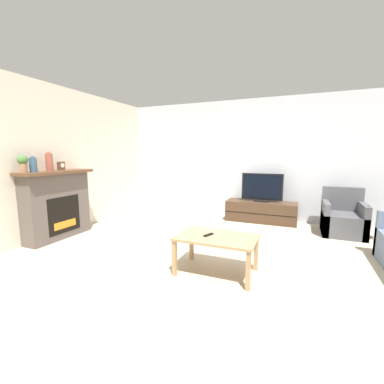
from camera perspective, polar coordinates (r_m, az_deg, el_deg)
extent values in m
plane|color=tan|center=(4.04, 8.46, -13.21)|extent=(24.00, 24.00, 0.00)
cube|color=silver|center=(6.07, 14.32, 6.96)|extent=(12.00, 0.06, 2.70)
cube|color=beige|center=(5.48, -25.79, 6.24)|extent=(0.06, 12.00, 2.70)
cube|color=#564C47|center=(5.11, -27.81, -2.79)|extent=(0.33, 1.16, 1.15)
cube|color=black|center=(5.01, -26.47, -4.51)|extent=(0.01, 0.64, 0.63)
cube|color=orange|center=(5.05, -26.32, -6.44)|extent=(0.01, 0.45, 0.13)
cube|color=brown|center=(5.01, -28.06, 3.91)|extent=(0.45, 1.28, 0.05)
cylinder|color=#385670|center=(4.78, -31.82, 5.11)|extent=(0.11, 0.11, 0.22)
sphere|color=#385670|center=(4.78, -31.93, 6.55)|extent=(0.06, 0.06, 0.06)
cylinder|color=#994C3D|center=(4.95, -29.13, 5.77)|extent=(0.12, 0.12, 0.29)
sphere|color=#994C3D|center=(4.95, -29.26, 7.54)|extent=(0.06, 0.06, 0.06)
cube|color=brown|center=(5.10, -27.10, 5.17)|extent=(0.07, 0.11, 0.15)
cylinder|color=white|center=(5.07, -26.83, 5.30)|extent=(0.00, 0.08, 0.08)
cylinder|color=#936B4C|center=(4.69, -33.36, 4.43)|extent=(0.11, 0.11, 0.14)
sphere|color=#477038|center=(4.69, -33.50, 6.02)|extent=(0.15, 0.15, 0.15)
cube|color=#422D1E|center=(5.87, 15.08, -4.22)|extent=(1.50, 0.50, 0.45)
cube|color=black|center=(5.62, 14.73, -4.75)|extent=(1.47, 0.01, 0.01)
cube|color=black|center=(5.82, 15.18, -1.87)|extent=(0.31, 0.18, 0.04)
cube|color=black|center=(5.77, 15.30, 1.14)|extent=(0.87, 0.03, 0.58)
cube|color=black|center=(5.76, 15.28, 1.12)|extent=(0.80, 0.01, 0.52)
cube|color=#4C4C51|center=(5.53, 30.48, -6.14)|extent=(0.70, 0.76, 0.40)
cube|color=#4C4C51|center=(5.75, 30.40, -1.26)|extent=(0.70, 0.14, 0.46)
cube|color=#4C4C51|center=(5.48, 27.45, -4.96)|extent=(0.10, 0.76, 0.60)
cube|color=#4C4C51|center=(5.56, 33.63, -5.23)|extent=(0.10, 0.76, 0.60)
cube|color=#A37F56|center=(3.24, 5.46, -9.97)|extent=(0.98, 0.62, 0.03)
cube|color=#A37F56|center=(3.24, -3.91, -14.43)|extent=(0.05, 0.05, 0.45)
cube|color=#A37F56|center=(2.98, 12.37, -16.74)|extent=(0.05, 0.05, 0.45)
cube|color=#A37F56|center=(3.70, -0.08, -11.44)|extent=(0.05, 0.05, 0.45)
cube|color=#A37F56|center=(3.48, 14.04, -13.06)|extent=(0.05, 0.05, 0.45)
cube|color=black|center=(3.24, 3.68, -9.46)|extent=(0.09, 0.15, 0.02)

